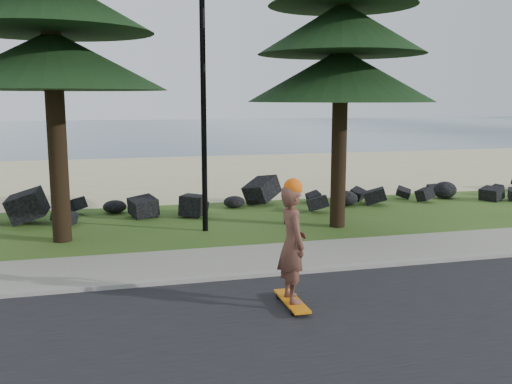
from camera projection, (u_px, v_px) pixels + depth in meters
ground at (231, 265)px, 11.70m from camera, size 160.00×160.00×0.00m
road at (304, 362)px, 7.40m from camera, size 160.00×7.00×0.02m
kerb at (241, 276)px, 10.83m from camera, size 160.00×0.20×0.10m
sidewalk at (229, 261)px, 11.89m from camera, size 160.00×2.00×0.08m
beach_sand at (163, 174)px, 25.54m from camera, size 160.00×15.00×0.01m
ocean at (130, 130)px, 60.39m from camera, size 160.00×58.00×0.01m
seawall_boulders at (192, 213)px, 17.05m from camera, size 60.00×2.40×1.10m
lamp_post at (203, 68)px, 14.08m from camera, size 0.25×0.14×8.14m
skateboarder at (292, 244)px, 9.18m from camera, size 0.46×1.14×2.12m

